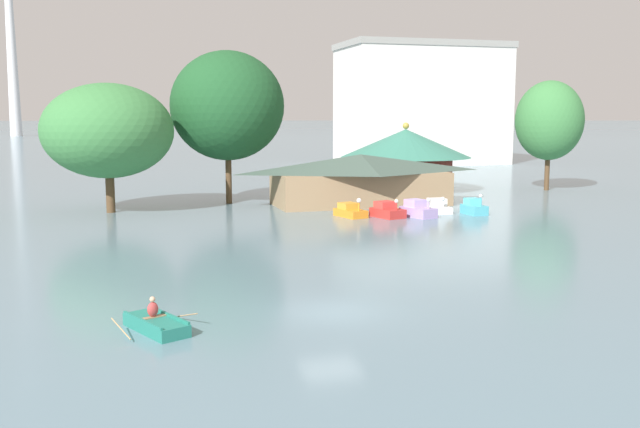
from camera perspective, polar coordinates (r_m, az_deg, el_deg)
name	(u,v)px	position (r m, az deg, el deg)	size (l,w,h in m)	color
ground_plane	(330,312)	(29.73, 0.83, -7.86)	(2000.00, 2000.00, 0.00)	slate
rowboat_with_rower	(156,324)	(27.87, -12.97, -8.56)	(3.19, 3.35, 1.30)	#237A6B
pedal_boat_orange	(350,211)	(57.01, 2.42, 0.23)	(2.21, 3.15, 1.62)	orange
pedal_boat_red	(387,211)	(56.98, 5.39, 0.25)	(2.39, 3.09, 1.56)	red
pedal_boat_lavender	(418,210)	(57.50, 7.80, 0.33)	(2.35, 3.31, 1.63)	#B299D8
pedal_boat_white	(438,207)	(60.19, 9.39, 0.56)	(1.89, 2.62, 1.44)	white
pedal_boat_cyan	(474,208)	(59.74, 12.19, 0.49)	(1.47, 2.36, 1.76)	#4CB7CC
boathouse	(360,178)	(64.48, 3.25, 2.86)	(16.64, 7.32, 4.57)	#9E7F5B
green_roof_pavilion	(405,155)	(76.91, 6.84, 4.70)	(13.87, 13.87, 7.27)	#993328
shoreline_tree_tall_left	(108,131)	(61.54, -16.60, 6.39)	(10.74, 10.74, 10.68)	brown
shoreline_tree_mid	(227,106)	(65.81, -7.41, 8.57)	(10.30, 10.30, 13.83)	brown
shoreline_tree_right	(549,121)	(80.52, 17.86, 7.12)	(7.16, 7.16, 11.71)	brown
background_building_block	(421,104)	(121.06, 8.10, 8.72)	(26.79, 14.76, 19.76)	silver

